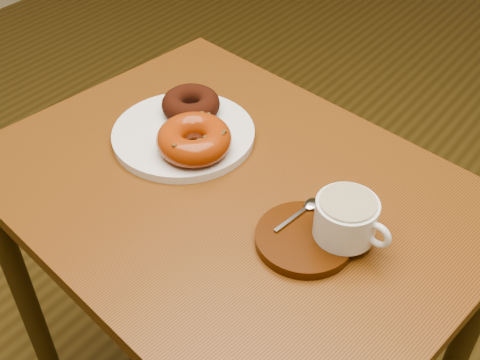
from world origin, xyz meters
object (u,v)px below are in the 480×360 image
Objects in this scene: donut_plate at (184,134)px; saucer at (304,239)px; cafe_table at (231,236)px; coffee_cup at (347,218)px.

donut_plate is 0.32m from saucer.
cafe_table is at bearing 168.52° from saucer.
coffee_cup is (0.04, 0.04, 0.04)m from saucer.
coffee_cup is at bearing 40.55° from saucer.
saucer is at bearing -4.90° from cafe_table.
donut_plate is at bearing 168.72° from cafe_table.
coffee_cup reaches higher than saucer.
coffee_cup is at bearing -6.85° from donut_plate.
saucer is at bearing -135.26° from coffee_cup.
donut_plate is (-0.15, 0.05, 0.13)m from cafe_table.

